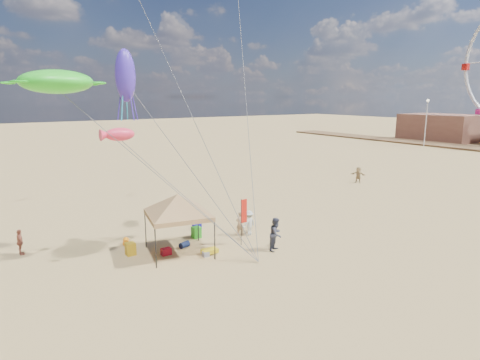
% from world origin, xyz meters
% --- Properties ---
extents(ground, '(280.00, 280.00, 0.00)m').
position_xyz_m(ground, '(0.00, 0.00, 0.00)').
color(ground, tan).
rests_on(ground, ground).
extents(canopy_tent, '(6.26, 6.26, 3.94)m').
position_xyz_m(canopy_tent, '(-3.38, 4.09, 3.28)').
color(canopy_tent, black).
rests_on(canopy_tent, ground).
extents(feather_flag, '(0.43, 0.05, 2.82)m').
position_xyz_m(feather_flag, '(0.37, 3.20, 1.89)').
color(feather_flag, black).
rests_on(feather_flag, ground).
extents(cooler_red, '(0.54, 0.38, 0.38)m').
position_xyz_m(cooler_red, '(-4.11, 4.26, 0.19)').
color(cooler_red, '#AF0E1D').
rests_on(cooler_red, ground).
extents(cooler_blue, '(0.54, 0.38, 0.38)m').
position_xyz_m(cooler_blue, '(-0.58, 7.28, 0.19)').
color(cooler_blue, '#121494').
rests_on(cooler_blue, ground).
extents(bag_navy, '(0.69, 0.54, 0.36)m').
position_xyz_m(bag_navy, '(-2.77, 4.69, 0.18)').
color(bag_navy, '#0D183C').
rests_on(bag_navy, ground).
extents(bag_orange, '(0.54, 0.69, 0.36)m').
position_xyz_m(bag_orange, '(-5.44, 7.09, 0.18)').
color(bag_orange, orange).
rests_on(bag_orange, ground).
extents(chair_green, '(0.50, 0.50, 0.70)m').
position_xyz_m(chair_green, '(-1.38, 5.83, 0.35)').
color(chair_green, '#25991B').
rests_on(chair_green, ground).
extents(chair_yellow, '(0.50, 0.50, 0.70)m').
position_xyz_m(chair_yellow, '(-5.75, 5.36, 0.35)').
color(chair_yellow, gold).
rests_on(chair_yellow, ground).
extents(crate_grey, '(0.34, 0.30, 0.28)m').
position_xyz_m(crate_grey, '(-2.41, 2.80, 0.14)').
color(crate_grey, slate).
rests_on(crate_grey, ground).
extents(beach_cart, '(0.90, 0.50, 0.24)m').
position_xyz_m(beach_cart, '(-2.06, 2.97, 0.20)').
color(beach_cart, gold).
rests_on(beach_cart, ground).
extents(person_near_a, '(0.58, 0.39, 1.56)m').
position_xyz_m(person_near_a, '(1.15, 4.73, 0.78)').
color(person_near_a, tan).
rests_on(person_near_a, ground).
extents(person_near_b, '(1.17, 1.10, 1.93)m').
position_xyz_m(person_near_b, '(1.41, 1.42, 0.96)').
color(person_near_b, '#3A3E4F').
rests_on(person_near_b, ground).
extents(person_near_c, '(1.16, 0.84, 1.62)m').
position_xyz_m(person_near_c, '(1.59, 4.38, 0.81)').
color(person_near_c, beige).
rests_on(person_near_c, ground).
extents(person_far_a, '(0.37, 0.87, 1.47)m').
position_xyz_m(person_far_a, '(-10.81, 8.77, 0.74)').
color(person_far_a, '#964E39').
rests_on(person_far_a, ground).
extents(person_far_c, '(1.09, 1.60, 1.66)m').
position_xyz_m(person_far_c, '(20.15, 11.36, 0.83)').
color(person_far_c, tan).
rests_on(person_far_c, ground).
extents(building_north, '(10.00, 14.00, 5.20)m').
position_xyz_m(building_north, '(67.00, 30.00, 2.60)').
color(building_north, '#8C5947').
rests_on(building_north, ground).
extents(lamp_north, '(0.50, 0.50, 8.25)m').
position_xyz_m(lamp_north, '(55.00, 26.00, 5.52)').
color(lamp_north, silver).
rests_on(lamp_north, ground).
extents(turtle_kite, '(3.40, 2.87, 1.03)m').
position_xyz_m(turtle_kite, '(-9.10, 3.76, 9.26)').
color(turtle_kite, '#2CDE26').
rests_on(turtle_kite, ground).
extents(fish_kite, '(1.73, 1.27, 0.69)m').
position_xyz_m(fish_kite, '(-6.02, 5.19, 6.72)').
color(fish_kite, '#FF3253').
rests_on(fish_kite, ground).
extents(squid_kite, '(1.22, 1.22, 2.83)m').
position_xyz_m(squid_kite, '(-5.10, 6.56, 9.75)').
color(squid_kite, '#452ABC').
rests_on(squid_kite, ground).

